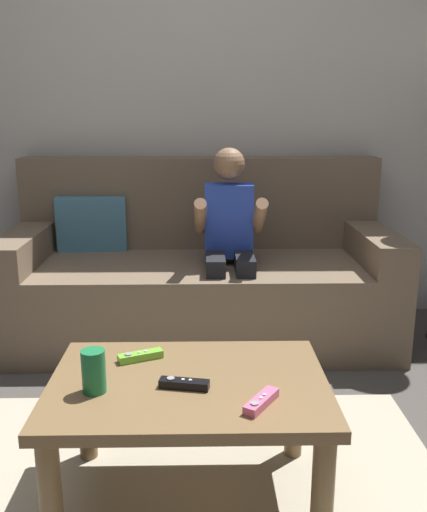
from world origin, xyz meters
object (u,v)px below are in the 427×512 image
object	(u,v)px
person_seated_on_couch	(229,239)
game_remote_lime_far_corner	(140,356)
game_remote_black_near_edge	(184,384)
coffee_table	(189,401)
couch	(199,278)
game_remote_pink_center	(261,402)
soda_can	(94,371)

from	to	relation	value
person_seated_on_couch	game_remote_lime_far_corner	world-z (taller)	person_seated_on_couch
person_seated_on_couch	game_remote_black_near_edge	bearing A→B (deg)	-98.68
coffee_table	couch	bearing A→B (deg)	89.11
coffee_table	game_remote_lime_far_corner	xyz separation A→B (m)	(-0.15, 0.14, 0.08)
couch	game_remote_black_near_edge	world-z (taller)	couch
coffee_table	game_remote_pink_center	xyz separation A→B (m)	(0.19, -0.15, 0.08)
person_seated_on_couch	coffee_table	bearing A→B (deg)	-98.49
game_remote_black_near_edge	person_seated_on_couch	bearing A→B (deg)	81.32
game_remote_black_near_edge	soda_can	world-z (taller)	soda_can
couch	game_remote_black_near_edge	distance (m)	1.38
couch	game_remote_lime_far_corner	xyz separation A→B (m)	(-0.17, -1.19, 0.10)
person_seated_on_couch	soda_can	world-z (taller)	person_seated_on_couch
game_remote_lime_far_corner	person_seated_on_couch	bearing A→B (deg)	72.13
game_remote_lime_far_corner	soda_can	bearing A→B (deg)	-117.13
couch	person_seated_on_couch	bearing A→B (deg)	-51.64
game_remote_black_near_edge	soda_can	xyz separation A→B (m)	(-0.25, -0.02, 0.05)
person_seated_on_couch	couch	bearing A→B (deg)	128.36
couch	game_remote_lime_far_corner	world-z (taller)	couch
person_seated_on_couch	game_remote_lime_far_corner	size ratio (longest dim) A/B	6.89
coffee_table	game_remote_black_near_edge	world-z (taller)	game_remote_black_near_edge
couch	soda_can	xyz separation A→B (m)	(-0.28, -1.40, 0.15)
person_seated_on_couch	game_remote_lime_far_corner	distance (m)	1.06
person_seated_on_couch	coffee_table	size ratio (longest dim) A/B	1.23
game_remote_black_near_edge	game_remote_lime_far_corner	xyz separation A→B (m)	(-0.14, 0.19, 0.00)
coffee_table	game_remote_black_near_edge	xyz separation A→B (m)	(-0.01, -0.05, 0.08)
person_seated_on_couch	game_remote_pink_center	bearing A→B (deg)	-88.94
coffee_table	game_remote_lime_far_corner	size ratio (longest dim) A/B	5.60
person_seated_on_couch	soda_can	size ratio (longest dim) A/B	8.07
game_remote_black_near_edge	soda_can	size ratio (longest dim) A/B	1.18
couch	soda_can	bearing A→B (deg)	-101.25
person_seated_on_couch	coffee_table	distance (m)	1.18
couch	coffee_table	xyz separation A→B (m)	(-0.02, -1.33, 0.02)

